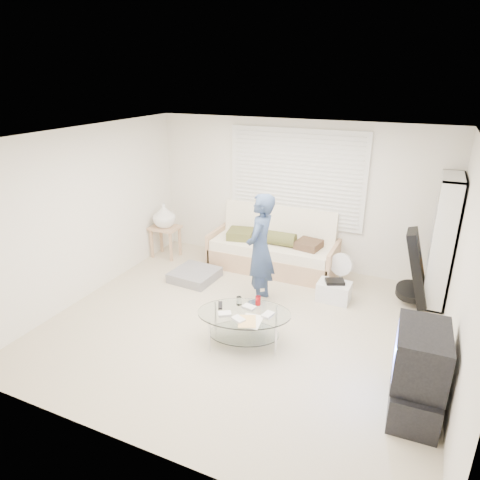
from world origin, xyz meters
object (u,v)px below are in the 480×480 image
at_px(bookshelf, 442,241).
at_px(coffee_table, 244,318).
at_px(tv_unit, 418,373).
at_px(futon_sofa, 273,250).

relative_size(bookshelf, coffee_table, 1.43).
bearing_deg(tv_unit, futon_sofa, 133.09).
xyz_separation_m(futon_sofa, bookshelf, (2.56, -0.08, 0.60)).
xyz_separation_m(futon_sofa, tv_unit, (2.44, -2.61, 0.11)).
bearing_deg(coffee_table, futon_sofa, 100.86).
bearing_deg(tv_unit, bookshelf, 87.16).
bearing_deg(bookshelf, tv_unit, -92.84).
xyz_separation_m(bookshelf, tv_unit, (-0.13, -2.52, -0.49)).
relative_size(futon_sofa, bookshelf, 1.14).
height_order(futon_sofa, tv_unit, futon_sofa).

